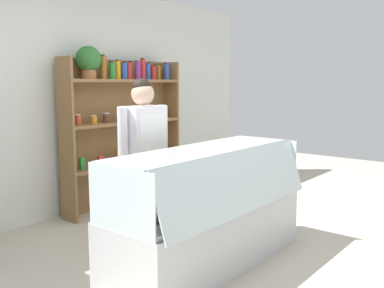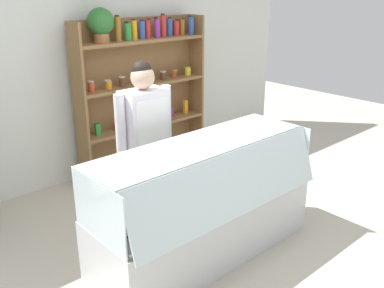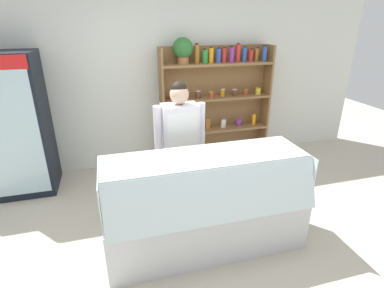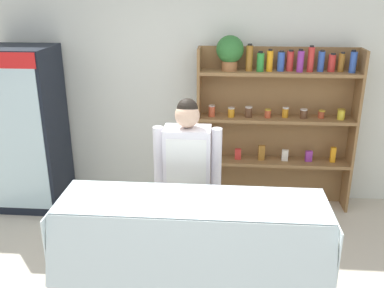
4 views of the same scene
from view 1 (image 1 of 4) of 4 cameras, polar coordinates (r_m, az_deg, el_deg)
name	(u,v)px [view 1 (image 1 of 4)]	position (r m, az deg, el deg)	size (l,w,h in m)	color
ground_plane	(207,260)	(3.91, 1.98, -15.26)	(12.00, 12.00, 0.00)	beige
back_wall	(59,101)	(5.18, -17.28, 5.52)	(6.80, 0.10, 2.70)	silver
shelving_unit	(119,117)	(5.41, -9.77, 3.61)	(1.75, 0.30, 1.97)	olive
deli_display_case	(208,229)	(3.73, 2.18, -11.26)	(1.98, 0.75, 1.01)	silver
shop_clerk	(144,151)	(3.95, -6.43, -0.89)	(0.59, 0.25, 1.60)	#2D2D38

